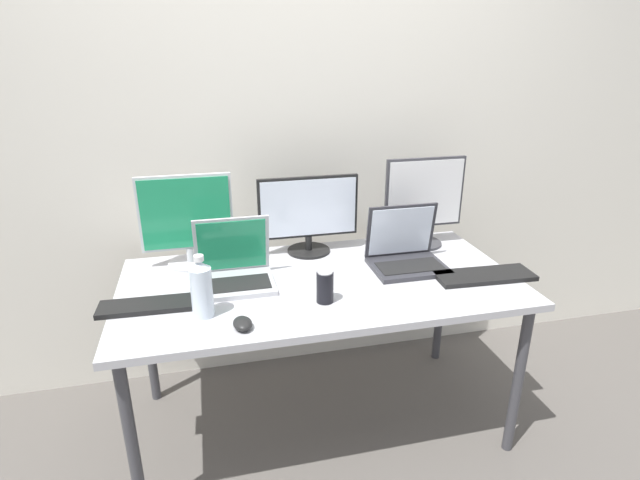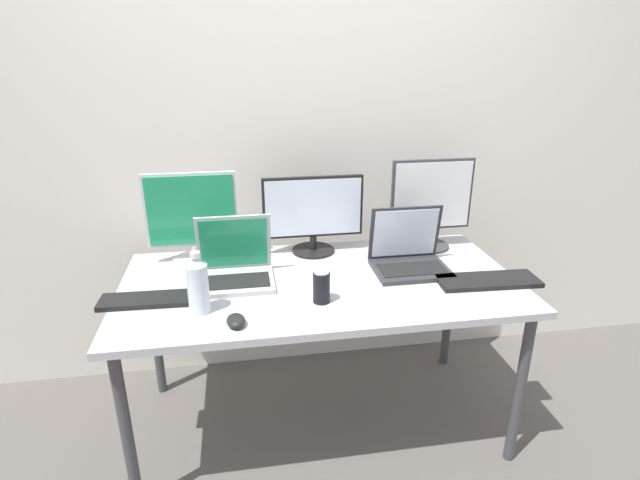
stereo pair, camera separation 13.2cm
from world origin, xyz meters
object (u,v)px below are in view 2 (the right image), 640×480
Objects in this scene: monitor_left at (192,217)px; keyboard_aux at (488,281)px; soda_can_near_keyboard at (321,287)px; monitor_center at (313,213)px; keyboard_main at (152,300)px; work_desk at (320,292)px; laptop_secondary at (409,255)px; laptop_silver at (235,266)px; monitor_right at (431,202)px; mouse_by_keyboard at (236,321)px; water_bottle at (198,285)px.

monitor_left is 0.98× the size of keyboard_aux.
monitor_center is at bearing 84.83° from soda_can_near_keyboard.
monitor_center reaches higher than keyboard_main.
monitor_left is 0.55m from monitor_center.
work_desk is 0.43m from laptop_secondary.
laptop_silver is 0.97× the size of laptop_secondary.
laptop_silver is at bearing 171.56° from keyboard_aux.
laptop_silver reaches higher than work_desk.
monitor_right is 4.61× the size of mouse_by_keyboard.
monitor_left is at bearing 99.40° from mouse_by_keyboard.
keyboard_aux is (1.21, -0.44, -0.20)m from monitor_left.
work_desk is 3.95× the size of keyboard_aux.
soda_can_near_keyboard is (-0.61, -0.47, -0.17)m from monitor_right.
mouse_by_keyboard reaches higher than keyboard_aux.
monitor_right is at bearing 25.80° from work_desk.
laptop_silver is 0.79× the size of keyboard_main.
soda_can_near_keyboard is (0.64, -0.10, 0.05)m from keyboard_main.
laptop_silver reaches higher than soda_can_near_keyboard.
monitor_left is 0.71m from soda_can_near_keyboard.
work_desk is 5.13× the size of laptop_secondary.
monitor_right is at bearing 18.34° from keyboard_main.
monitor_left is 0.66m from mouse_by_keyboard.
laptop_silver is 2.47× the size of soda_can_near_keyboard.
water_bottle reaches higher than work_desk.
monitor_left is at bearing 179.30° from monitor_right.
keyboard_aux is at bearing 3.87° from soda_can_near_keyboard.
laptop_secondary is at bearing 29.96° from soda_can_near_keyboard.
keyboard_main is at bearing 137.67° from mouse_by_keyboard.
laptop_secondary is 0.35m from keyboard_aux.
monitor_center is 1.19× the size of keyboard_main.
monitor_right is at bearing 13.36° from laptop_silver.
monitor_center is at bearing 146.40° from laptop_secondary.
monitor_right is (0.56, -0.03, 0.03)m from monitor_center.
monitor_left is at bearing 127.40° from laptop_silver.
keyboard_aux is (1.03, -0.20, -0.05)m from laptop_silver.
monitor_right reaches higher than monitor_center.
water_bottle reaches higher than keyboard_main.
monitor_right reaches higher than laptop_silver.
mouse_by_keyboard is at bearing -73.77° from monitor_left.
monitor_center reaches higher than laptop_secondary.
work_desk is 0.23m from soda_can_near_keyboard.
monitor_center reaches higher than soda_can_near_keyboard.
monitor_left reaches higher than work_desk.
work_desk is 3.52× the size of monitor_center.
work_desk is at bearing -29.17° from monitor_left.
monitor_left reaches higher than keyboard_aux.
mouse_by_keyboard is at bearing -43.06° from water_bottle.
monitor_center is 4.98× the size of mouse_by_keyboard.
monitor_center reaches higher than keyboard_aux.
monitor_left is at bearing 95.51° from water_bottle.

